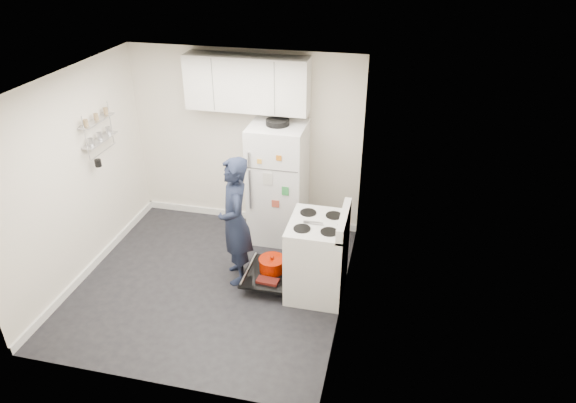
% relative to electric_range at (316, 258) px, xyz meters
% --- Properties ---
extents(room, '(3.21, 3.21, 2.51)m').
position_rel_electric_range_xyz_m(room, '(-1.29, -0.12, 0.74)').
color(room, black).
rests_on(room, ground).
extents(electric_range, '(0.66, 0.76, 1.10)m').
position_rel_electric_range_xyz_m(electric_range, '(0.00, 0.00, 0.00)').
color(electric_range, silver).
rests_on(electric_range, ground).
extents(open_oven_door, '(0.55, 0.70, 0.24)m').
position_rel_electric_range_xyz_m(open_oven_door, '(-0.57, 0.03, -0.27)').
color(open_oven_door, black).
rests_on(open_oven_door, ground).
extents(refrigerator, '(0.72, 0.74, 1.71)m').
position_rel_electric_range_xyz_m(refrigerator, '(-0.72, 1.10, 0.36)').
color(refrigerator, white).
rests_on(refrigerator, ground).
extents(upper_cabinets, '(1.60, 0.33, 0.70)m').
position_rel_electric_range_xyz_m(upper_cabinets, '(-1.16, 1.28, 1.63)').
color(upper_cabinets, silver).
rests_on(upper_cabinets, room).
extents(wall_shelf_rack, '(0.14, 0.60, 0.61)m').
position_rel_electric_range_xyz_m(wall_shelf_rack, '(-2.78, 0.34, 1.21)').
color(wall_shelf_rack, '#B2B2B7').
rests_on(wall_shelf_rack, room).
extents(person, '(0.59, 0.70, 1.61)m').
position_rel_electric_range_xyz_m(person, '(-0.99, 0.04, 0.34)').
color(person, '#161C31').
rests_on(person, ground).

